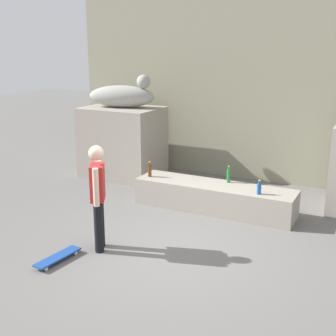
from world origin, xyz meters
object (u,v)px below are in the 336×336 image
(skateboard, at_px, (58,257))
(bottle_brown, at_px, (150,170))
(statue_reclining_left, at_px, (123,95))
(bottle_blue, at_px, (259,188))
(bottle_green, at_px, (229,175))
(skater, at_px, (98,193))

(skateboard, relative_size, bottle_brown, 2.58)
(statue_reclining_left, distance_m, bottle_blue, 4.25)
(statue_reclining_left, height_order, bottle_brown, statue_reclining_left)
(statue_reclining_left, height_order, bottle_green, statue_reclining_left)
(statue_reclining_left, distance_m, bottle_green, 3.45)
(skateboard, xyz_separation_m, bottle_brown, (-0.08, 2.95, 0.59))
(skateboard, distance_m, bottle_blue, 3.67)
(bottle_green, distance_m, bottle_brown, 1.60)
(statue_reclining_left, distance_m, bottle_brown, 2.39)
(skateboard, distance_m, bottle_green, 3.67)
(skateboard, bearing_deg, bottle_green, -18.42)
(skateboard, bearing_deg, bottle_brown, 7.23)
(skateboard, height_order, bottle_green, bottle_green)
(skater, bearing_deg, skateboard, 123.17)
(statue_reclining_left, distance_m, skater, 4.26)
(statue_reclining_left, bearing_deg, bottle_blue, -34.47)
(bottle_green, relative_size, bottle_blue, 1.24)
(bottle_brown, relative_size, bottle_blue, 1.19)
(statue_reclining_left, relative_size, skater, 1.01)
(statue_reclining_left, xyz_separation_m, bottle_green, (3.03, -1.01, -1.30))
(bottle_green, relative_size, bottle_brown, 1.04)
(bottle_blue, bearing_deg, bottle_brown, 177.87)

